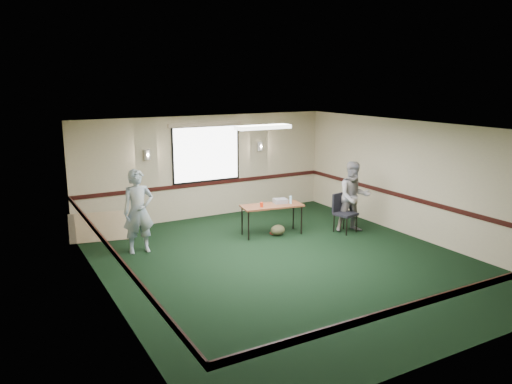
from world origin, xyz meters
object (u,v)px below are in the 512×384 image
conference_chair (343,210)px  person_left (138,211)px  folding_table (272,207)px  projector (280,201)px  person_right (354,197)px

conference_chair → person_left: person_left is taller
folding_table → projector: (0.27, 0.06, 0.10)m
projector → person_right: (1.59, -0.78, 0.08)m
folding_table → person_left: (-3.09, 0.32, 0.22)m
person_left → person_right: size_ratio=1.05×
projector → person_right: bearing=-14.8°
conference_chair → person_right: (0.23, -0.11, 0.31)m
folding_table → person_left: size_ratio=0.85×
folding_table → person_left: person_left is taller
folding_table → projector: size_ratio=4.86×
projector → conference_chair: (1.35, -0.67, -0.23)m
person_left → person_right: person_left is taller
folding_table → person_right: 2.00m
conference_chair → person_right: size_ratio=0.55×
person_left → person_right: bearing=-8.4°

